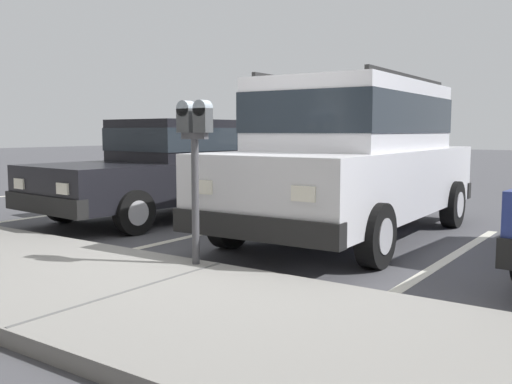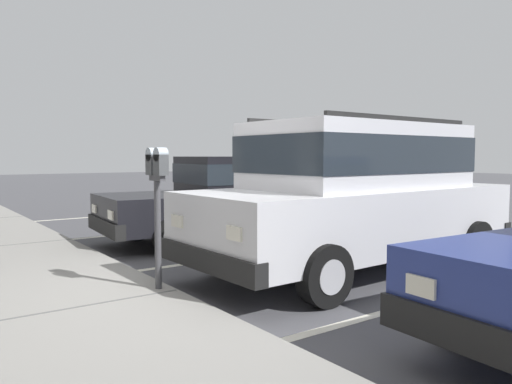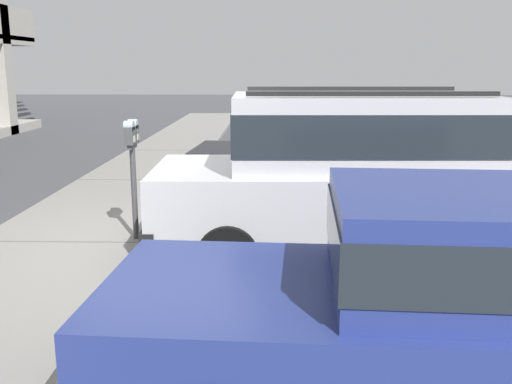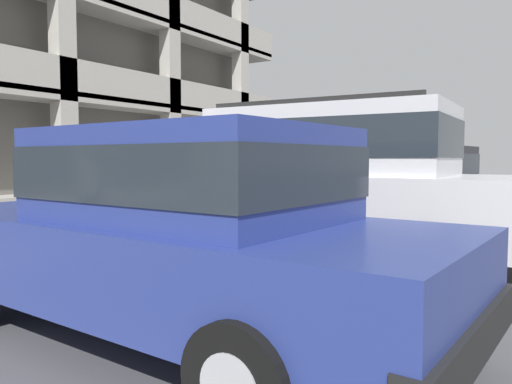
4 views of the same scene
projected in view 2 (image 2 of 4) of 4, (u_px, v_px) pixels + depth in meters
The scene contains 6 objects.
ground_plane at pixel (195, 302), 5.48m from camera, with size 80.00×80.00×0.10m.
sidewalk at pixel (74, 314), 4.71m from camera, with size 40.00×2.20×0.12m.
parking_stall_lines at pixel (226, 258), 7.56m from camera, with size 12.66×4.80×0.01m.
silver_suv at pixel (356, 191), 6.67m from camera, with size 2.11×4.83×2.03m.
dark_hatchback at pixel (230, 196), 9.18m from camera, with size 2.10×4.61×1.54m.
parking_meter_near at pixel (157, 184), 5.32m from camera, with size 0.35×0.12×1.52m.
Camera 2 is at (-4.75, 2.60, 1.56)m, focal length 35.00 mm.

